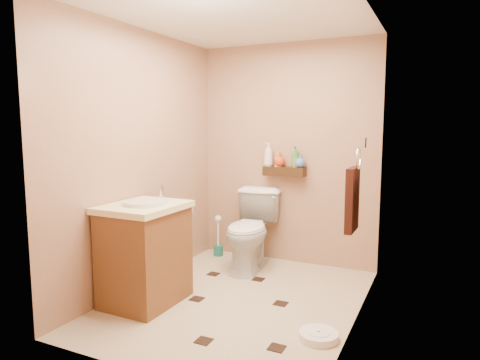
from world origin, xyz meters
The scene contains 20 objects.
ground centered at (0.00, 0.00, 0.00)m, with size 2.50×2.50×0.00m, color #CCB295.
wall_back centered at (0.00, 1.25, 1.20)m, with size 2.00×0.04×2.40m, color #A5785E.
wall_front centered at (0.00, -1.25, 1.20)m, with size 2.00×0.04×2.40m, color #A5785E.
wall_left centered at (-1.00, 0.00, 1.20)m, with size 0.04×2.50×2.40m, color #A5785E.
wall_right centered at (1.00, 0.00, 1.20)m, with size 0.04×2.50×2.40m, color #A5785E.
ceiling centered at (0.00, 0.00, 2.40)m, with size 2.00×2.50×0.02m, color silver.
wall_shelf centered at (0.00, 1.17, 1.02)m, with size 0.46×0.14×0.10m, color #3A210F.
floor_accents centered at (0.03, -0.07, 0.00)m, with size 1.22×1.40×0.01m.
toilet centered at (-0.25, 0.83, 0.42)m, with size 0.47×0.82×0.83m, color white.
vanity centered at (-0.70, -0.37, 0.44)m, with size 0.58×0.71×0.99m.
bathroom_scale centered at (0.82, -0.37, 0.03)m, with size 0.33×0.33×0.06m.
toilet_brush centered at (-0.77, 1.07, 0.17)m, with size 0.11×0.11×0.48m.
towel_ring centered at (0.91, 0.25, 0.95)m, with size 0.12×0.30×0.76m.
toilet_paper centered at (-0.94, 0.65, 0.60)m, with size 0.12×0.11×0.12m.
bottle_a centered at (-0.19, 1.17, 1.20)m, with size 0.10×0.10×0.26m, color silver.
bottle_b centered at (-0.06, 1.17, 1.15)m, with size 0.07×0.07×0.15m, color yellow.
bottle_c centered at (-0.05, 1.17, 1.15)m, with size 0.12×0.12×0.16m, color red.
bottle_d centered at (0.12, 1.17, 1.18)m, with size 0.09×0.09×0.23m, color #2D872D.
bottle_e centered at (0.13, 1.17, 1.15)m, with size 0.07×0.07×0.15m, color #C36041.
bottle_f centered at (0.18, 1.17, 1.14)m, with size 0.11×0.11×0.15m, color #476BB2.
Camera 1 is at (1.55, -3.22, 1.51)m, focal length 32.00 mm.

